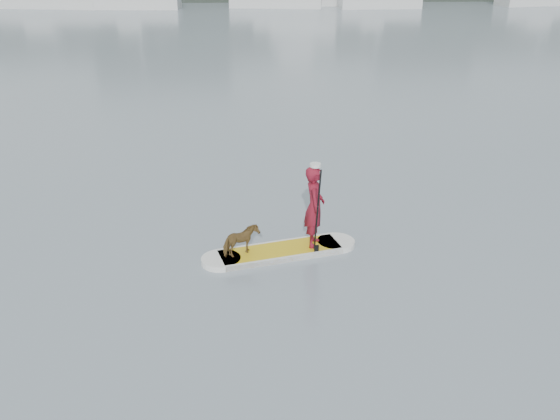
{
  "coord_description": "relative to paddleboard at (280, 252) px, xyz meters",
  "views": [
    {
      "loc": [
        -0.59,
        -14.65,
        6.04
      ],
      "look_at": [
        -0.09,
        -3.22,
        1.0
      ],
      "focal_mm": 40.0,
      "sensor_mm": 36.0,
      "label": 1
    }
  ],
  "objects": [
    {
      "name": "dog",
      "position": [
        -0.8,
        -0.22,
        0.37
      ],
      "size": [
        0.81,
        0.69,
        0.63
      ],
      "primitive_type": "imported",
      "rotation": [
        0.0,
        0.0,
        2.16
      ],
      "color": "brown",
      "rests_on": "paddleboard"
    },
    {
      "name": "paddle",
      "position": [
        0.74,
        -0.14,
        0.74
      ],
      "size": [
        0.11,
        0.3,
        2.0
      ],
      "rotation": [
        0.0,
        0.0,
        0.27
      ],
      "color": "black",
      "rests_on": "ground"
    },
    {
      "name": "white_cap",
      "position": [
        0.71,
        0.2,
        1.81
      ],
      "size": [
        0.22,
        0.22,
        0.07
      ],
      "primitive_type": "cylinder",
      "color": "silver",
      "rests_on": "paddler"
    },
    {
      "name": "paddleboard",
      "position": [
        0.0,
        0.0,
        0.0
      ],
      "size": [
        3.21,
        1.47,
        0.12
      ],
      "rotation": [
        0.0,
        0.0,
        0.27
      ],
      "color": "gold",
      "rests_on": "ground"
    },
    {
      "name": "ground",
      "position": [
        0.09,
        3.22,
        -0.06
      ],
      "size": [
        140.0,
        140.0,
        0.0
      ],
      "primitive_type": "plane",
      "color": "slate",
      "rests_on": "ground"
    },
    {
      "name": "paddler",
      "position": [
        0.71,
        0.2,
        0.92
      ],
      "size": [
        0.46,
        0.65,
        1.72
      ],
      "primitive_type": "imported",
      "rotation": [
        0.0,
        0.0,
        1.5
      ],
      "color": "maroon",
      "rests_on": "paddleboard"
    }
  ]
}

